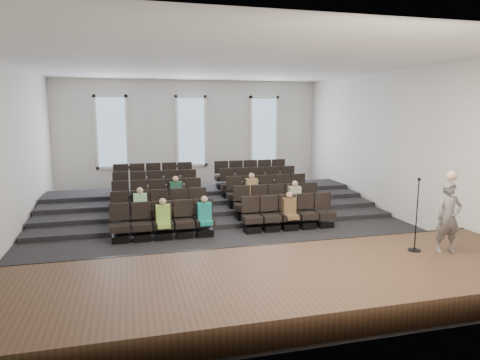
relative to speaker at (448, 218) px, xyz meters
name	(u,v)px	position (x,y,z in m)	size (l,w,h in m)	color
ground	(224,229)	(-4.04, 4.87, -1.30)	(14.00, 14.00, 0.00)	black
ceiling	(223,64)	(-4.04, 4.87, 3.71)	(12.00, 14.00, 0.02)	white
wall_back	(191,136)	(-4.04, 11.89, 1.20)	(12.00, 0.04, 5.00)	silver
wall_front	(327,191)	(-4.04, -2.15, 1.20)	(12.00, 0.04, 5.00)	silver
wall_left	(5,154)	(-10.06, 4.87, 1.20)	(0.04, 14.00, 5.00)	silver
wall_right	(398,145)	(1.98, 4.87, 1.20)	(0.04, 14.00, 5.00)	silver
stage	(280,285)	(-4.04, -0.23, -1.05)	(11.80, 3.60, 0.50)	#452F1D
stage_lip	(255,256)	(-4.04, 1.54, -1.05)	(11.80, 0.06, 0.52)	black
risers	(206,202)	(-4.04, 8.04, -1.11)	(11.80, 4.80, 0.60)	black
seating_rows	(215,198)	(-4.04, 6.41, -0.62)	(6.80, 4.70, 1.67)	black
windows	(191,131)	(-4.04, 11.82, 1.40)	(8.44, 0.10, 3.24)	white
audience	(219,201)	(-4.14, 5.17, -0.49)	(5.45, 2.64, 1.10)	#8EBF4C
speaker	(448,218)	(0.00, 0.00, 0.00)	(0.58, 0.38, 1.60)	#5B5856
mic_stand	(416,229)	(-0.62, 0.27, -0.30)	(0.28, 0.28, 1.69)	black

